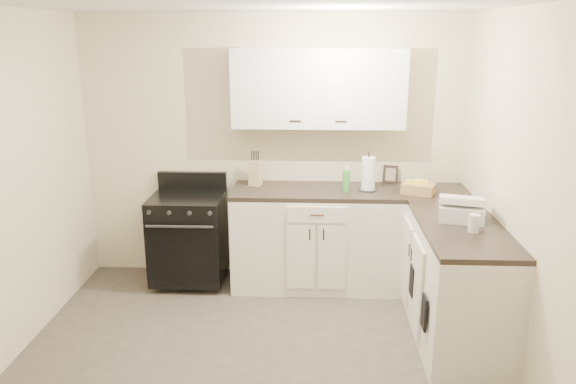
{
  "coord_description": "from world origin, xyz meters",
  "views": [
    {
      "loc": [
        0.38,
        -3.44,
        2.33
      ],
      "look_at": [
        0.19,
        0.85,
        1.1
      ],
      "focal_mm": 35.0,
      "sensor_mm": 36.0,
      "label": 1
    }
  ],
  "objects_px": {
    "countertop_grill": "(461,212)",
    "paper_towel": "(368,174)",
    "stove": "(188,238)",
    "knife_block": "(255,173)",
    "wicker_basket": "(418,189)"
  },
  "relations": [
    {
      "from": "stove",
      "to": "knife_block",
      "type": "distance_m",
      "value": 0.88
    },
    {
      "from": "countertop_grill",
      "to": "paper_towel",
      "type": "bearing_deg",
      "value": 142.64
    },
    {
      "from": "wicker_basket",
      "to": "countertop_grill",
      "type": "bearing_deg",
      "value": -73.97
    },
    {
      "from": "stove",
      "to": "knife_block",
      "type": "xyz_separation_m",
      "value": [
        0.63,
        0.15,
        0.6
      ]
    },
    {
      "from": "knife_block",
      "to": "paper_towel",
      "type": "height_order",
      "value": "paper_towel"
    },
    {
      "from": "knife_block",
      "to": "paper_towel",
      "type": "xyz_separation_m",
      "value": [
        1.04,
        -0.12,
        0.03
      ]
    },
    {
      "from": "stove",
      "to": "wicker_basket",
      "type": "relative_size",
      "value": 2.93
    },
    {
      "from": "stove",
      "to": "paper_towel",
      "type": "distance_m",
      "value": 1.78
    },
    {
      "from": "countertop_grill",
      "to": "stove",
      "type": "bearing_deg",
      "value": 175.38
    },
    {
      "from": "knife_block",
      "to": "paper_towel",
      "type": "relative_size",
      "value": 0.78
    },
    {
      "from": "stove",
      "to": "knife_block",
      "type": "height_order",
      "value": "knife_block"
    },
    {
      "from": "knife_block",
      "to": "wicker_basket",
      "type": "distance_m",
      "value": 1.49
    },
    {
      "from": "countertop_grill",
      "to": "wicker_basket",
      "type": "bearing_deg",
      "value": 119.84
    },
    {
      "from": "stove",
      "to": "countertop_grill",
      "type": "height_order",
      "value": "countertop_grill"
    },
    {
      "from": "knife_block",
      "to": "wicker_basket",
      "type": "relative_size",
      "value": 0.87
    }
  ]
}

